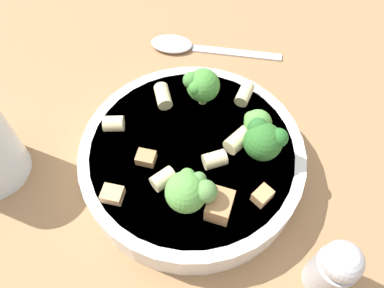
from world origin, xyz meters
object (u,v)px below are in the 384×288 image
rigatoni_4 (163,96)px  pepper_shaker (334,268)px  chicken_chunk_1 (146,158)px  chicken_chunk_2 (113,194)px  broccoli_floret_3 (257,123)px  chicken_chunk_3 (219,205)px  pasta_bowl (192,158)px  broccoli_floret_0 (202,85)px  spoon (189,46)px  rigatoni_3 (163,179)px  rigatoni_1 (215,160)px  rigatoni_0 (245,94)px  broccoli_floret_2 (263,142)px  rigatoni_2 (238,140)px  broccoli_floret_1 (191,191)px  chicken_chunk_0 (262,196)px  rigatoni_5 (114,124)px

rigatoni_4 → pepper_shaker: pepper_shaker is taller
chicken_chunk_1 → chicken_chunk_2: size_ratio=0.95×
broccoli_floret_3 → chicken_chunk_3: bearing=159.7°
pasta_bowl → broccoli_floret_0: bearing=-4.2°
spoon → broccoli_floret_3: bearing=-152.6°
rigatoni_3 → rigatoni_4: bearing=7.5°
rigatoni_1 → pepper_shaker: 0.14m
broccoli_floret_3 → rigatoni_0: bearing=14.0°
rigatoni_1 → rigatoni_3: 0.05m
rigatoni_0 → rigatoni_3: rigatoni_3 is taller
broccoli_floret_2 → chicken_chunk_3: (-0.06, 0.04, -0.01)m
broccoli_floret_3 → rigatoni_2: bearing=132.8°
broccoli_floret_2 → pepper_shaker: bearing=-149.8°
broccoli_floret_1 → pasta_bowl: bearing=4.4°
broccoli_floret_1 → broccoli_floret_2: bearing=-47.3°
broccoli_floret_3 → rigatoni_4: bearing=70.7°
pepper_shaker → spoon: 0.34m
chicken_chunk_1 → chicken_chunk_2: 0.05m
rigatoni_0 → chicken_chunk_1: size_ratio=1.44×
rigatoni_1 → pepper_shaker: size_ratio=0.29×
chicken_chunk_0 → chicken_chunk_1: 0.12m
spoon → pepper_shaker: bearing=-152.9°
broccoli_floret_1 → chicken_chunk_2: (0.00, 0.07, -0.02)m
rigatoni_4 → rigatoni_5: (-0.04, 0.05, 0.00)m
broccoli_floret_1 → broccoli_floret_2: broccoli_floret_1 is taller
rigatoni_2 → pepper_shaker: size_ratio=0.36×
rigatoni_4 → chicken_chunk_3: bearing=-151.6°
broccoli_floret_1 → rigatoni_4: size_ratio=1.62×
rigatoni_0 → chicken_chunk_3: chicken_chunk_3 is taller
rigatoni_4 → chicken_chunk_0: rigatoni_4 is taller
broccoli_floret_0 → chicken_chunk_0: (-0.11, -0.07, -0.02)m
rigatoni_3 → rigatoni_5: same height
pasta_bowl → broccoli_floret_1: size_ratio=5.21×
broccoli_floret_2 → rigatoni_3: broccoli_floret_2 is taller
rigatoni_5 → pepper_shaker: size_ratio=0.27×
broccoli_floret_2 → pasta_bowl: bearing=89.2°
broccoli_floret_1 → rigatoni_0: 0.14m
rigatoni_5 → chicken_chunk_2: (-0.08, -0.01, -0.00)m
broccoli_floret_2 → pepper_shaker: 0.13m
rigatoni_0 → rigatoni_2: bearing=174.7°
pasta_bowl → rigatoni_2: (0.01, -0.05, 0.03)m
rigatoni_5 → spoon: 0.19m
chicken_chunk_0 → chicken_chunk_3: size_ratio=0.65×
broccoli_floret_0 → chicken_chunk_3: (-0.13, -0.03, -0.02)m
chicken_chunk_0 → chicken_chunk_2: bearing=94.3°
rigatoni_3 → chicken_chunk_1: (0.02, 0.02, -0.00)m
rigatoni_1 → chicken_chunk_2: 0.10m
rigatoni_1 → rigatoni_5: same height
chicken_chunk_1 → rigatoni_1: bearing=-88.1°
rigatoni_0 → chicken_chunk_2: 0.18m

